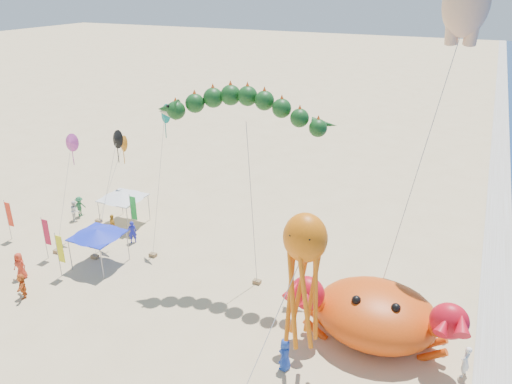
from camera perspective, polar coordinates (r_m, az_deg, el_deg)
ground at (r=30.22m, az=1.92°, el=-13.43°), size 320.00×320.00×0.00m
foam_strip at (r=28.91m, az=25.64°, el=-18.09°), size 320.00×320.00×0.00m
crab_inflatable at (r=27.93m, az=13.51°, el=-13.31°), size 8.83×5.95×3.87m
dragon_kite at (r=28.61m, az=-1.43°, el=8.97°), size 10.12×4.18×12.11m
octopus_kite at (r=22.64m, az=5.46°, el=-8.94°), size 2.76×6.61×8.82m
canopy_blue at (r=34.98m, az=-17.69°, el=-4.46°), size 3.20×3.20×2.71m
canopy_white at (r=40.31m, az=-14.99°, el=-0.39°), size 3.26×3.26×2.71m
feather_flags at (r=37.70m, az=-21.21°, el=-3.64°), size 8.18×7.05×3.20m
beachgoers at (r=35.58m, az=-16.46°, el=-6.69°), size 30.60×11.55×1.83m
small_kites at (r=37.32m, az=-15.60°, el=4.96°), size 8.42×8.03×10.38m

